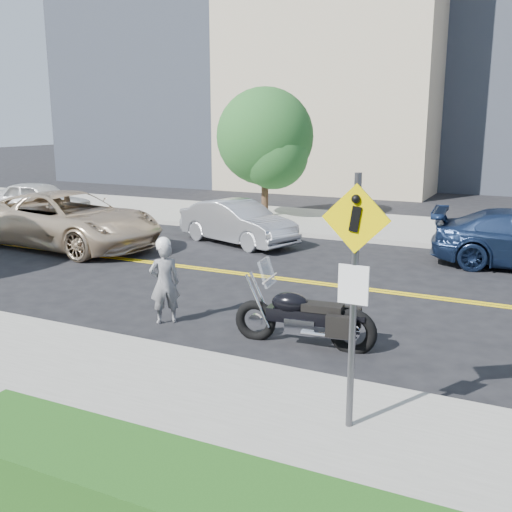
{
  "coord_description": "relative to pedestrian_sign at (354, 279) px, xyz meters",
  "views": [
    {
      "loc": [
        6.05,
        -12.62,
        3.72
      ],
      "look_at": [
        1.25,
        -2.78,
        1.2
      ],
      "focal_mm": 42.0,
      "sensor_mm": 36.0,
      "label": 1
    }
  ],
  "objects": [
    {
      "name": "motorcycle",
      "position": [
        -1.58,
        2.57,
        -1.25
      ],
      "size": [
        2.41,
        0.95,
        1.43
      ],
      "primitive_type": null,
      "rotation": [
        0.0,
        0.0,
        0.1
      ],
      "color": "black",
      "rests_on": "ground"
    },
    {
      "name": "parked_car_silver",
      "position": [
        -6.48,
        9.52,
        -1.31
      ],
      "size": [
        4.21,
        2.61,
        1.31
      ],
      "primitive_type": "imported",
      "rotation": [
        0.0,
        0.0,
        1.24
      ],
      "color": "#A8AAAF",
      "rests_on": "ground"
    },
    {
      "name": "tree_far_a",
      "position": [
        -7.62,
        13.89,
        1.11
      ],
      "size": [
        3.56,
        3.56,
        4.86
      ],
      "rotation": [
        0.0,
        0.0,
        -0.13
      ],
      "color": "#382619",
      "rests_on": "ground"
    },
    {
      "name": "parked_car_white",
      "position": [
        -15.54,
        10.51,
        -1.27
      ],
      "size": [
        4.17,
        1.9,
        1.39
      ],
      "primitive_type": "imported",
      "rotation": [
        0.0,
        0.0,
        1.64
      ],
      "color": "silver",
      "rests_on": "ground"
    },
    {
      "name": "ground_plane",
      "position": [
        -4.2,
        6.31,
        -1.96
      ],
      "size": [
        120.0,
        120.0,
        0.0
      ],
      "primitive_type": "plane",
      "color": "black",
      "rests_on": "ground"
    },
    {
      "name": "pedestrian_sign",
      "position": [
        0.0,
        0.0,
        0.0
      ],
      "size": [
        0.78,
        0.08,
        3.0
      ],
      "color": "#4C4C51",
      "rests_on": "sidewalk_near"
    },
    {
      "name": "sidewalk_far",
      "position": [
        -4.2,
        13.81,
        -1.89
      ],
      "size": [
        60.0,
        5.0,
        0.15
      ],
      "primitive_type": "cube",
      "color": "#9E9B91",
      "rests_on": "ground_plane"
    },
    {
      "name": "suv",
      "position": [
        -10.7,
        6.88,
        -1.14
      ],
      "size": [
        6.08,
        3.2,
        1.63
      ],
      "primitive_type": "imported",
      "rotation": [
        0.0,
        0.0,
        1.48
      ],
      "color": "beige",
      "rests_on": "ground"
    },
    {
      "name": "motorcyclist",
      "position": [
        -4.32,
        2.5,
        -1.15
      ],
      "size": [
        0.66,
        0.65,
        1.63
      ],
      "rotation": [
        0.0,
        0.0,
        3.89
      ],
      "color": "silver",
      "rests_on": "ground"
    },
    {
      "name": "sidewalk_near",
      "position": [
        -4.2,
        -1.19,
        -1.89
      ],
      "size": [
        60.0,
        5.0,
        0.15
      ],
      "primitive_type": "cube",
      "color": "#9E9B91",
      "rests_on": "ground_plane"
    }
  ]
}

